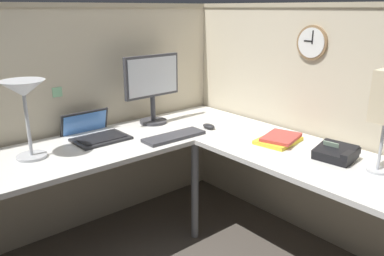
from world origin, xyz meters
name	(u,v)px	position (x,y,z in m)	size (l,w,h in m)	color
ground_plane	(192,255)	(0.00, 0.00, 0.00)	(6.80, 6.80, 0.00)	#4C443D
cubicle_wall_back	(72,121)	(-0.36, 0.87, 0.79)	(2.57, 0.12, 1.58)	beige
cubicle_wall_right	(315,124)	(0.87, -0.27, 0.79)	(0.12, 2.37, 1.58)	beige
desk	(178,175)	(-0.15, -0.05, 0.63)	(2.35, 2.15, 0.73)	silver
monitor	(152,84)	(0.16, 0.64, 1.02)	(0.46, 0.20, 0.50)	#38383D
laptop	(94,133)	(-0.32, 0.63, 0.75)	(0.35, 0.39, 0.22)	#232326
keyboard	(174,136)	(0.07, 0.26, 0.74)	(0.43, 0.14, 0.02)	#38383D
computer_mouse	(209,126)	(0.38, 0.27, 0.75)	(0.06, 0.10, 0.03)	#232326
desk_lamp_dome	(24,95)	(-0.77, 0.51, 1.09)	(0.24, 0.24, 0.44)	#B7BABF
office_phone	(337,154)	(0.53, -0.63, 0.77)	(0.21, 0.22, 0.11)	black
book_stack	(279,139)	(0.52, -0.24, 0.75)	(0.32, 0.26, 0.04)	yellow
wall_clock	(312,43)	(0.82, -0.22, 1.33)	(0.04, 0.22, 0.22)	olive
pinned_note_leftmost	(57,92)	(-0.47, 0.82, 1.02)	(0.06, 0.00, 0.06)	#8CCC99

